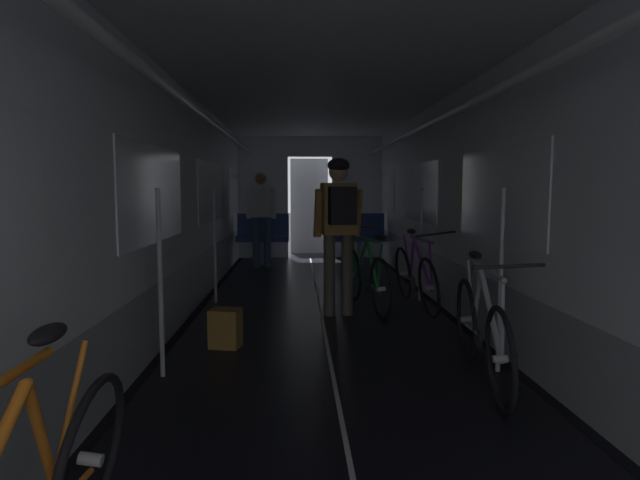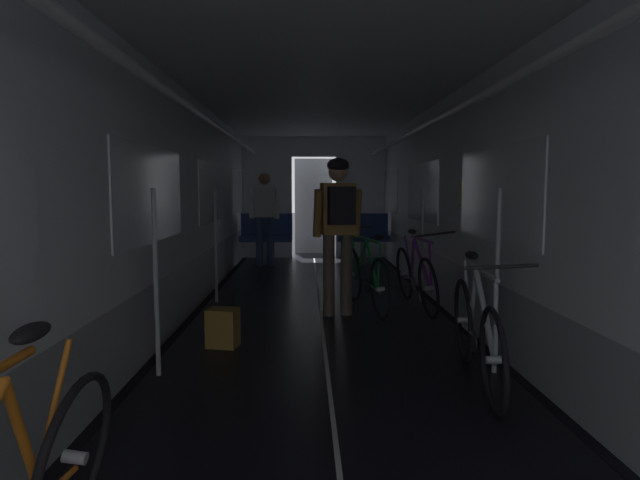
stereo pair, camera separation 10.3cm
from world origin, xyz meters
name	(u,v)px [view 1 (the left image)]	position (x,y,z in m)	size (l,w,h in m)	color
train_car_shell	(323,159)	(0.00, 3.60, 1.70)	(3.14, 12.34, 2.57)	black
bench_seat_far_left	(263,234)	(-0.90, 8.07, 0.57)	(0.98, 0.51, 0.95)	gray
bench_seat_far_right	(359,233)	(0.90, 8.07, 0.57)	(0.98, 0.51, 0.95)	gray
bicycle_silver	(481,330)	(1.06, 1.89, 0.38)	(0.44, 1.69, 0.94)	black
bicycle_purple	(415,276)	(1.12, 4.30, 0.38)	(0.44, 1.69, 0.95)	black
person_cyclist_aisle	(339,219)	(0.19, 3.96, 1.07)	(0.55, 0.43, 1.73)	brown
bicycle_green_in_aisle	(366,277)	(0.53, 4.23, 0.38)	(0.50, 1.67, 0.94)	black
person_standing_near_bench	(261,213)	(-0.90, 7.70, 0.98)	(0.53, 0.23, 1.69)	#384C75
backpack_on_floor	(225,328)	(-0.90, 2.82, 0.17)	(0.26, 0.20, 0.34)	olive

